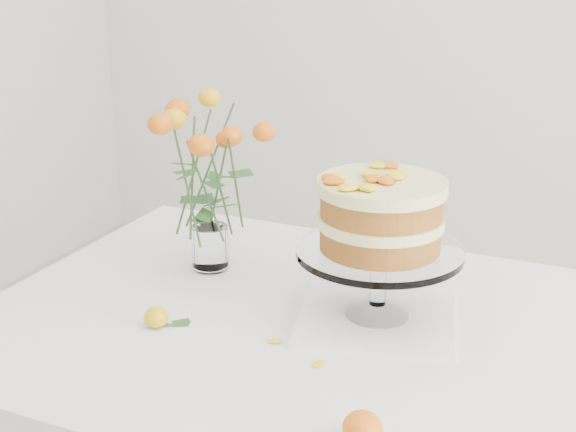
# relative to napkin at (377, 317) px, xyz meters

# --- Properties ---
(table) EXTENTS (1.43, 0.93, 0.76)m
(table) POSITION_rel_napkin_xyz_m (-0.01, -0.06, -0.09)
(table) COLOR tan
(table) RESTS_ON ground
(napkin) EXTENTS (0.35, 0.35, 0.01)m
(napkin) POSITION_rel_napkin_xyz_m (0.00, 0.00, 0.00)
(napkin) COLOR white
(napkin) RESTS_ON table
(cake_stand) EXTENTS (0.30, 0.30, 0.27)m
(cake_stand) POSITION_rel_napkin_xyz_m (0.00, 0.00, 0.19)
(cake_stand) COLOR white
(cake_stand) RESTS_ON napkin
(rose_vase) EXTENTS (0.33, 0.33, 0.39)m
(rose_vase) POSITION_rel_napkin_xyz_m (-0.40, 0.08, 0.22)
(rose_vase) COLOR white
(rose_vase) RESTS_ON table
(loose_rose_near) EXTENTS (0.08, 0.05, 0.04)m
(loose_rose_near) POSITION_rel_napkin_xyz_m (-0.36, -0.20, 0.01)
(loose_rose_near) COLOR yellow
(loose_rose_near) RESTS_ON table
(loose_rose_far) EXTENTS (0.10, 0.06, 0.05)m
(loose_rose_far) POSITION_rel_napkin_xyz_m (0.10, -0.38, 0.02)
(loose_rose_far) COLOR #E94C0B
(loose_rose_far) RESTS_ON table
(stray_petal_a) EXTENTS (0.03, 0.02, 0.00)m
(stray_petal_a) POSITION_rel_napkin_xyz_m (-0.13, -0.16, -0.00)
(stray_petal_a) COLOR yellow
(stray_petal_a) RESTS_ON table
(stray_petal_b) EXTENTS (0.03, 0.02, 0.00)m
(stray_petal_b) POSITION_rel_napkin_xyz_m (-0.03, -0.20, -0.00)
(stray_petal_b) COLOR yellow
(stray_petal_b) RESTS_ON table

